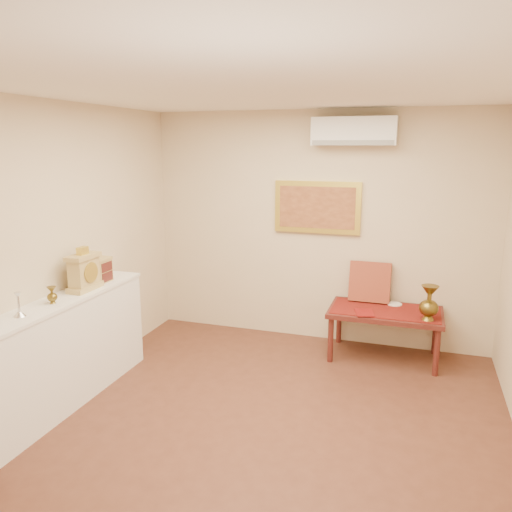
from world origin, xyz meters
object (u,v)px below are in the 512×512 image
at_px(mantel_clock, 84,272).
at_px(wooden_chest, 101,270).
at_px(display_ledge, 66,350).
at_px(low_table, 385,316).
at_px(brass_urn_tall, 429,299).

bearing_deg(mantel_clock, wooden_chest, 95.35).
bearing_deg(wooden_chest, mantel_clock, -84.65).
height_order(mantel_clock, wooden_chest, mantel_clock).
bearing_deg(wooden_chest, display_ledge, -90.47).
bearing_deg(low_table, display_ledge, -144.90).
height_order(brass_urn_tall, display_ledge, brass_urn_tall).
distance_m(display_ledge, low_table, 3.27).
relative_size(mantel_clock, low_table, 0.34).
distance_m(display_ledge, wooden_chest, 0.85).
xyz_separation_m(mantel_clock, low_table, (2.64, 1.58, -0.67)).
bearing_deg(wooden_chest, low_table, 25.91).
xyz_separation_m(mantel_clock, wooden_chest, (-0.03, 0.28, -0.05)).
relative_size(display_ledge, wooden_chest, 8.28).
bearing_deg(low_table, brass_urn_tall, -24.68).
relative_size(brass_urn_tall, low_table, 0.37).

